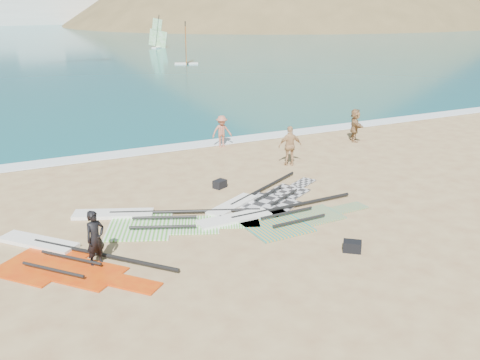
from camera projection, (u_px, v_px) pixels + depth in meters
name	position (u px, v px, depth m)	size (l,w,h in m)	color
ground	(303.00, 255.00, 15.02)	(300.00, 300.00, 0.00)	tan
sea	(3.00, 29.00, 127.10)	(300.00, 240.00, 0.06)	#0D5D5E
surf_line	(163.00, 150.00, 25.47)	(300.00, 1.20, 0.04)	white
headland_main	(308.00, 22.00, 160.98)	(143.00, 143.00, 45.00)	olive
headland_minor	(378.00, 19.00, 184.12)	(70.00, 70.00, 28.00)	olive
rig_grey	(260.00, 199.00, 19.02)	(5.32, 3.71, 0.20)	#28282B
rig_green	(150.00, 220.00, 17.27)	(5.86, 3.88, 0.20)	green
rig_orange	(273.00, 218.00, 17.42)	(5.91, 2.35, 0.20)	orange
rig_red	(59.00, 257.00, 14.77)	(4.60, 5.39, 0.20)	red
gear_bag_near	(220.00, 184.00, 20.28)	(0.48, 0.35, 0.30)	black
gear_bag_far	(352.00, 246.00, 15.18)	(0.51, 0.36, 0.31)	black
person_wetsuit	(95.00, 239.00, 14.19)	(0.57, 0.38, 1.57)	black
beachgoer_mid	(222.00, 131.00, 25.68)	(1.00, 0.57, 1.54)	#A9644E
beachgoer_back	(290.00, 146.00, 22.81)	(1.01, 0.42, 1.72)	tan
beachgoer_right	(355.00, 125.00, 26.69)	(1.53, 0.49, 1.65)	olive
windsurfer_centre	(186.00, 52.00, 57.91)	(2.62, 2.93, 4.61)	white
windsurfer_right	(158.00, 39.00, 77.14)	(2.37, 2.33, 4.63)	white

